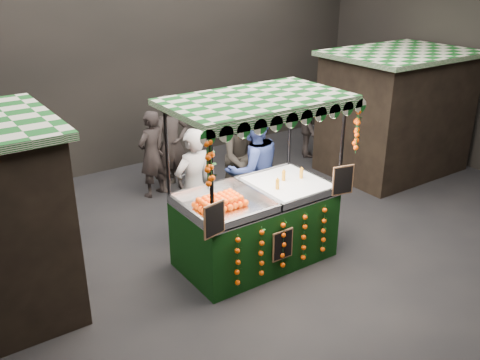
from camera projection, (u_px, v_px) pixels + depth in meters
ground at (276, 255)px, 8.35m from camera, size 12.00×12.00×0.00m
market_hall at (282, 37)px, 7.03m from camera, size 12.10×10.10×5.05m
neighbour_stall_right at (395, 112)px, 11.27m from camera, size 3.00×2.20×2.60m
juice_stall at (258, 214)px, 7.90m from camera, size 2.67×1.57×2.59m
vendor_grey at (194, 187)px, 8.41m from camera, size 0.78×0.58×1.95m
vendor_blue at (253, 171)px, 8.85m from camera, size 1.09×0.89×2.10m
shopper_0 at (172, 144)px, 10.36m from camera, size 0.76×0.54×1.94m
shopper_1 at (243, 158)px, 9.66m from camera, size 1.06×0.89×1.94m
shopper_2 at (15, 173)px, 9.05m from camera, size 1.19×0.98×1.90m
shopper_3 at (310, 122)px, 12.23m from camera, size 1.09×1.25×1.68m
shopper_5 at (242, 127)px, 11.65m from camera, size 1.27×1.71×1.80m
shopper_6 at (170, 146)px, 10.84m from camera, size 0.50×0.64×1.57m
shopper_7 at (151, 154)px, 10.16m from camera, size 0.73×0.60×1.72m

